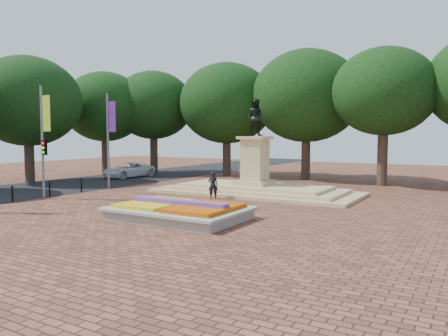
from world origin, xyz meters
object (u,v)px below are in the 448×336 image
object	(u,v)px
monument	(255,181)
pedestrian	(213,185)
van	(128,170)
flower_bed	(179,211)

from	to	relation	value
monument	pedestrian	world-z (taller)	monument
van	pedestrian	xyz separation A→B (m)	(14.12, -7.52, 0.15)
flower_bed	van	xyz separation A→B (m)	(-16.32, 14.02, 0.32)
monument	van	world-z (taller)	monument
pedestrian	van	bearing A→B (deg)	-55.22
monument	van	xyz separation A→B (m)	(-15.29, 4.02, -0.18)
flower_bed	pedestrian	xyz separation A→B (m)	(-2.20, 6.50, 0.47)
flower_bed	pedestrian	bearing A→B (deg)	108.69
flower_bed	monument	distance (m)	10.07
pedestrian	flower_bed	bearing A→B (deg)	81.50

